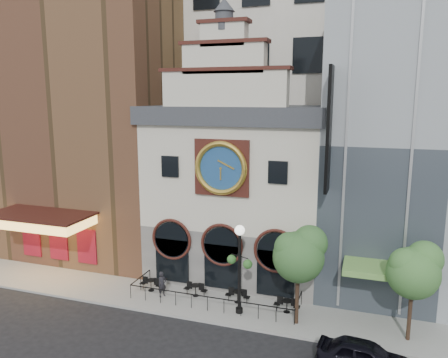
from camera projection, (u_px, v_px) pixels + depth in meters
ground at (200, 322)px, 25.46m from camera, size 120.00×120.00×0.00m
sidewalk at (215, 302)px, 27.78m from camera, size 44.00×5.00×0.15m
clock_building at (239, 185)px, 31.52m from camera, size 12.60×8.78×18.65m
theater_building at (98, 101)px, 36.49m from camera, size 14.00×15.60×25.00m
retail_building at (437, 140)px, 28.82m from camera, size 14.00×14.40×20.00m
office_tower at (278, 20)px, 40.41m from camera, size 20.00×16.00×40.00m
cafe_railing at (215, 295)px, 27.68m from camera, size 10.60×2.60×0.90m
bistro_0 at (151, 284)px, 29.22m from camera, size 1.58×0.68×0.90m
bistro_1 at (195, 289)px, 28.44m from camera, size 1.58×0.68×0.90m
bistro_2 at (238, 296)px, 27.53m from camera, size 1.58×0.68×0.90m
bistro_3 at (287, 305)px, 26.27m from camera, size 1.58×0.68×0.90m
car_right at (365, 357)px, 20.74m from camera, size 4.73×2.30×1.55m
pedestrian at (162, 284)px, 28.32m from camera, size 0.64×0.73×1.67m
lamppost at (240, 259)px, 25.69m from camera, size 1.67×0.99×5.47m
tree_left at (300, 253)px, 24.35m from camera, size 3.00×2.89×5.78m
tree_right at (414, 269)px, 22.67m from camera, size 2.83×2.73×5.46m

